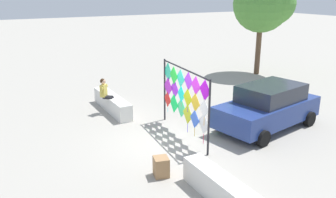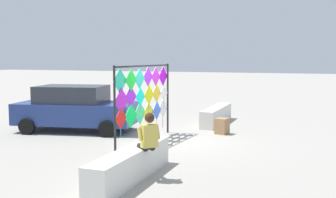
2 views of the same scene
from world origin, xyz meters
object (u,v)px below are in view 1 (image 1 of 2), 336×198
Objects in this scene: kite_display_rack at (184,94)px; parked_car at (268,106)px; seated_vendor at (106,93)px; tree_palm_like at (266,2)px; cardboard_box_large at (161,167)px.

parked_car is (0.93, 3.23, -0.70)m from kite_display_rack.
parked_car reaches higher than seated_vendor.
kite_display_rack is at bearing -57.01° from tree_palm_like.
cardboard_box_large is at bearing -75.98° from parked_car.
kite_display_rack reaches higher than seated_vendor.
parked_car is at bearing -41.39° from tree_palm_like.
kite_display_rack is 0.78× the size of parked_car.
kite_display_rack is at bearing 137.09° from cardboard_box_large.
tree_palm_like is (-6.13, 9.45, 2.86)m from kite_display_rack.
seated_vendor is 0.33× the size of parked_car.
tree_palm_like is (-2.48, 11.13, 3.52)m from seated_vendor.
parked_car is (4.58, 4.91, -0.04)m from seated_vendor.
tree_palm_like is (-8.39, 11.54, 4.14)m from cardboard_box_large.
cardboard_box_large is (1.33, -5.32, -0.58)m from parked_car.
tree_palm_like is at bearing 126.00° from cardboard_box_large.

